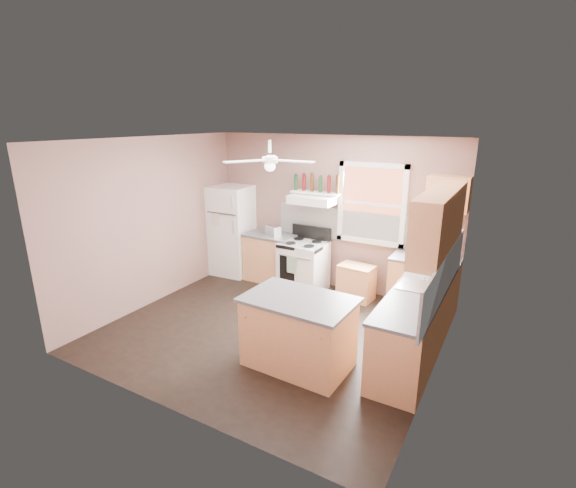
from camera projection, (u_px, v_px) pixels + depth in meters
The scene contains 32 objects.
floor at pixel (272, 330), 6.08m from camera, with size 4.50×4.50×0.00m, color black.
ceiling at pixel (270, 140), 5.30m from camera, with size 4.50×4.50×0.00m, color white.
wall_back at pixel (331, 213), 7.38m from camera, with size 4.50×0.05×2.70m, color #7B5952.
wall_right at pixel (445, 270), 4.62m from camera, with size 0.05×4.00×2.70m, color #7B5952.
wall_left at pixel (152, 222), 6.76m from camera, with size 0.05×4.00×2.70m, color #7B5952.
backsplash_back at pixel (354, 226), 7.18m from camera, with size 2.90×0.03×0.55m, color white.
backsplash_right at pixel (445, 276), 4.94m from camera, with size 0.03×2.60×0.55m, color white.
window_view at pixel (372, 204), 6.91m from camera, with size 1.00×0.02×1.20m, color brown.
window_frame at pixel (371, 204), 6.89m from camera, with size 1.16×0.07×1.36m, color white.
refrigerator at pixel (232, 230), 8.12m from camera, with size 0.73×0.71×1.73m, color white.
base_cabinet_left at pixel (271, 258), 7.87m from camera, with size 0.90×0.60×0.86m, color tan.
counter_left at pixel (271, 235), 7.74m from camera, with size 0.92×0.62×0.04m, color #48484B.
toaster at pixel (273, 231), 7.63m from camera, with size 0.28×0.16×0.18m, color silver.
stove at pixel (303, 266), 7.45m from camera, with size 0.76×0.64×0.86m, color white.
range_hood at pixel (313, 200), 7.18m from camera, with size 0.78×0.50×0.14m, color white.
bottle_shelf at pixel (316, 193), 7.25m from camera, with size 0.90×0.26×0.03m, color white.
cart at pixel (356, 283), 7.06m from camera, with size 0.58×0.38×0.58m, color tan.
base_cabinet_corner at pixel (423, 286), 6.55m from camera, with size 1.00×0.60×0.86m, color tan.
base_cabinet_right at pixel (415, 327), 5.29m from camera, with size 0.60×2.20×0.86m, color tan.
counter_corner at pixel (426, 259), 6.42m from camera, with size 1.02×0.62×0.04m, color #48484B.
counter_right at pixel (417, 294), 5.16m from camera, with size 0.62×2.22×0.04m, color #48484B.
sink at pixel (421, 287), 5.32m from camera, with size 0.55×0.45×0.03m, color silver.
faucet at pixel (434, 284), 5.23m from camera, with size 0.03×0.03×0.14m, color silver.
upper_cabinet_right at pixel (439, 221), 5.00m from camera, with size 0.33×1.80×0.76m, color tan.
upper_cabinet_corner at pixel (448, 194), 6.13m from camera, with size 0.60×0.33×0.52m, color tan.
paper_towel at pixel (452, 237), 6.29m from camera, with size 0.12×0.12×0.26m, color white.
island at pixel (299, 333), 5.12m from camera, with size 1.25×0.79×0.86m, color tan.
island_top at pixel (299, 300), 4.99m from camera, with size 1.32×0.86×0.04m, color #48484B.
ceiling_fan_hub at pixel (270, 160), 5.37m from camera, with size 0.20×0.20×0.08m, color white.
soap_bottle at pixel (434, 283), 5.15m from camera, with size 0.09×0.09×0.23m, color silver.
red_caddy at pixel (428, 266), 5.92m from camera, with size 0.18×0.12×0.10m, color #A10D1A.
wine_bottles at pixel (317, 184), 7.20m from camera, with size 0.86×0.06×0.31m.
Camera 1 is at (2.90, -4.63, 2.97)m, focal length 26.00 mm.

